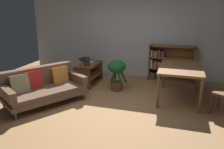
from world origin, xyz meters
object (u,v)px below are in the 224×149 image
at_px(open_laptop, 87,61).
at_px(potted_floor_plant, 117,71).
at_px(desk_speaker, 87,61).
at_px(dining_table, 181,70).
at_px(fabric_couch, 42,86).
at_px(media_console, 89,74).
at_px(bookshelf, 168,63).

bearing_deg(open_laptop, potted_floor_plant, -23.23).
bearing_deg(desk_speaker, dining_table, -5.84).
bearing_deg(open_laptop, desk_speaker, -67.03).
distance_m(potted_floor_plant, dining_table, 1.60).
distance_m(fabric_couch, desk_speaker, 1.47).
bearing_deg(media_console, potted_floor_plant, -16.70).
distance_m(media_console, potted_floor_plant, 0.96).
xyz_separation_m(media_console, potted_floor_plant, (0.90, -0.27, 0.24)).
bearing_deg(media_console, dining_table, -9.93).
bearing_deg(bookshelf, dining_table, -75.73).
height_order(open_laptop, dining_table, dining_table).
bearing_deg(open_laptop, bookshelf, 21.20).
bearing_deg(fabric_couch, bookshelf, 44.14).
bearing_deg(potted_floor_plant, open_laptop, 156.77).
distance_m(fabric_couch, bookshelf, 3.65).
relative_size(media_console, bookshelf, 0.78).
relative_size(potted_floor_plant, bookshelf, 0.62).
height_order(media_console, open_laptop, open_laptop).
relative_size(fabric_couch, potted_floor_plant, 2.43).
relative_size(dining_table, bookshelf, 1.07).
height_order(fabric_couch, desk_speaker, desk_speaker).
xyz_separation_m(open_laptop, desk_speaker, (0.15, -0.35, 0.09)).
xyz_separation_m(open_laptop, dining_table, (2.59, -0.60, 0.11)).
height_order(potted_floor_plant, bookshelf, bookshelf).
relative_size(media_console, dining_table, 0.73).
relative_size(media_console, potted_floor_plant, 1.26).
relative_size(potted_floor_plant, dining_table, 0.58).
distance_m(open_laptop, potted_floor_plant, 1.10).
distance_m(open_laptop, desk_speaker, 0.39).
bearing_deg(media_console, fabric_couch, -108.63).
xyz_separation_m(open_laptop, potted_floor_plant, (1.01, -0.43, -0.09)).
bearing_deg(fabric_couch, desk_speaker, 67.71).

